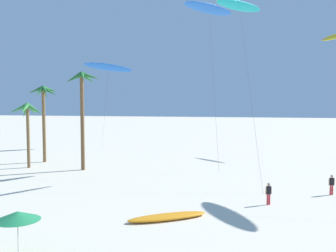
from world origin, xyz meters
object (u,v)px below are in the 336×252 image
at_px(grounded_kite_0, 168,217).
at_px(person_near_right, 332,184).
at_px(person_mid_field, 269,193).
at_px(flying_kite_7, 109,67).
at_px(beach_umbrella, 17,216).
at_px(palm_tree_2, 82,94).
at_px(flying_kite_4, 209,9).
at_px(palm_tree_1, 44,100).
at_px(palm_tree_0, 27,115).
at_px(flying_kite_3, 240,6).

xyz_separation_m(grounded_kite_0, person_near_right, (12.28, 8.68, 0.73)).
bearing_deg(grounded_kite_0, person_mid_field, 34.61).
bearing_deg(flying_kite_7, beach_umbrella, -77.67).
relative_size(palm_tree_2, grounded_kite_0, 2.02).
xyz_separation_m(palm_tree_2, grounded_kite_0, (12.19, -15.91, -8.19)).
bearing_deg(flying_kite_4, palm_tree_1, -178.13).
height_order(palm_tree_1, palm_tree_2, palm_tree_2).
bearing_deg(person_mid_field, palm_tree_0, 156.06).
bearing_deg(flying_kite_7, person_near_right, -45.06).
height_order(flying_kite_3, person_mid_field, flying_kite_3).
bearing_deg(grounded_kite_0, beach_umbrella, -131.23).
bearing_deg(flying_kite_4, grounded_kite_0, -93.59).
height_order(flying_kite_4, person_near_right, flying_kite_4).
distance_m(flying_kite_7, beach_umbrella, 46.71).
bearing_deg(grounded_kite_0, flying_kite_7, 113.44).
bearing_deg(flying_kite_3, palm_tree_2, -177.98).
bearing_deg(person_mid_field, palm_tree_2, 149.65).
bearing_deg(beach_umbrella, palm_tree_1, 114.57).
distance_m(palm_tree_0, palm_tree_1, 4.33).
bearing_deg(palm_tree_1, flying_kite_4, 1.87).
height_order(grounded_kite_0, person_mid_field, person_mid_field).
relative_size(palm_tree_1, beach_umbrella, 4.02).
bearing_deg(palm_tree_0, flying_kite_4, 12.90).
relative_size(palm_tree_0, palm_tree_2, 0.68).
bearing_deg(palm_tree_2, person_mid_field, -30.35).
bearing_deg(beach_umbrella, grounded_kite_0, 48.77).
height_order(palm_tree_2, grounded_kite_0, palm_tree_2).
bearing_deg(flying_kite_3, palm_tree_1, 171.18).
bearing_deg(flying_kite_4, flying_kite_7, 136.92).
distance_m(palm_tree_2, flying_kite_4, 17.40).
bearing_deg(person_near_right, flying_kite_7, 134.94).
bearing_deg(grounded_kite_0, flying_kite_4, 86.41).
xyz_separation_m(palm_tree_0, person_near_right, (31.20, -7.53, -5.08)).
distance_m(grounded_kite_0, person_mid_field, 8.39).
distance_m(flying_kite_7, person_near_right, 41.93).
distance_m(palm_tree_2, flying_kite_3, 19.15).
distance_m(palm_tree_0, flying_kite_4, 24.07).
xyz_separation_m(palm_tree_1, person_mid_field, (25.82, -15.43, -6.80)).
distance_m(palm_tree_0, person_near_right, 32.49).
height_order(flying_kite_4, flying_kite_7, flying_kite_4).
distance_m(flying_kite_3, person_mid_field, 20.36).
distance_m(palm_tree_1, palm_tree_2, 8.02).
relative_size(flying_kite_3, person_near_right, 10.82).
height_order(flying_kite_3, beach_umbrella, flying_kite_3).
bearing_deg(palm_tree_1, flying_kite_3, -8.82).
bearing_deg(grounded_kite_0, palm_tree_1, 133.20).
distance_m(grounded_kite_0, person_near_right, 15.05).
bearing_deg(person_near_right, flying_kite_3, 134.07).
bearing_deg(grounded_kite_0, palm_tree_0, 139.43).
bearing_deg(palm_tree_2, flying_kite_7, 100.43).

